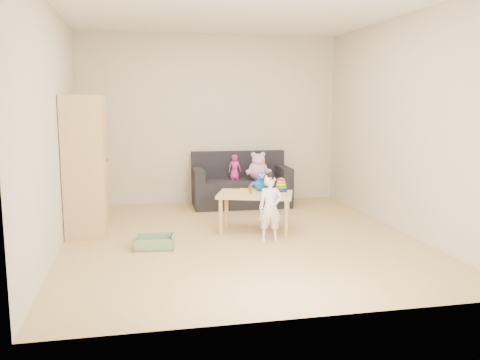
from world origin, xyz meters
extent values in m
plane|color=tan|center=(0.00, 0.00, 0.00)|extent=(4.50, 4.50, 0.00)
plane|color=white|center=(0.00, 0.00, 2.60)|extent=(4.50, 4.50, 0.00)
plane|color=beige|center=(0.00, 2.25, 1.30)|extent=(4.00, 0.00, 4.00)
plane|color=beige|center=(0.00, -2.25, 1.30)|extent=(4.00, 0.00, 4.00)
plane|color=beige|center=(-2.00, 0.00, 1.30)|extent=(0.00, 4.50, 4.50)
plane|color=beige|center=(2.00, 0.00, 1.30)|extent=(0.00, 4.50, 4.50)
cube|color=tan|center=(-1.76, 0.73, 0.83)|extent=(0.46, 0.92, 1.65)
cube|color=black|center=(0.39, 1.83, 0.20)|extent=(1.48, 0.77, 0.41)
cube|color=tan|center=(0.25, 0.32, 0.24)|extent=(1.03, 0.83, 0.47)
imported|color=white|center=(0.33, -0.14, 0.37)|extent=(0.29, 0.20, 0.74)
imported|color=#C92586|center=(0.29, 1.80, 0.60)|extent=(0.20, 0.15, 0.37)
cylinder|color=yellow|center=(0.57, 0.26, 0.48)|extent=(0.15, 0.15, 0.02)
cylinder|color=silver|center=(0.57, 0.26, 0.57)|extent=(0.02, 0.02, 0.18)
torus|color=#130BB2|center=(0.57, 0.26, 0.51)|extent=(0.16, 0.16, 0.04)
torus|color=#268F16|center=(0.57, 0.26, 0.54)|extent=(0.15, 0.15, 0.04)
torus|color=#FFA90D|center=(0.57, 0.26, 0.58)|extent=(0.13, 0.13, 0.03)
torus|color=orange|center=(0.57, 0.26, 0.61)|extent=(0.11, 0.11, 0.03)
torus|color=#DC0C4A|center=(0.57, 0.26, 0.64)|extent=(0.09, 0.09, 0.03)
cylinder|color=black|center=(0.47, 0.39, 0.57)|extent=(0.08, 0.08, 0.19)
cylinder|color=black|center=(0.47, 0.39, 0.68)|extent=(0.04, 0.04, 0.05)
cylinder|color=black|center=(0.47, 0.39, 0.71)|extent=(0.05, 0.05, 0.02)
cube|color=yellow|center=(0.19, 0.50, 0.48)|extent=(0.24, 0.24, 0.01)
camera|label=1|loc=(-1.16, -5.63, 1.59)|focal=38.00mm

